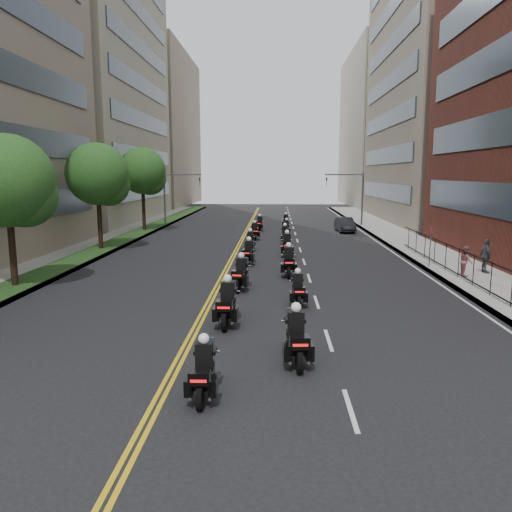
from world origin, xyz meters
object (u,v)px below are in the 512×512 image
Objects in this scene: motorcycle_6 at (249,254)px; parked_sedan at (345,225)px; motorcycle_2 at (227,305)px; motorcycle_10 at (255,232)px; motorcycle_5 at (289,263)px; motorcycle_11 at (286,228)px; motorcycle_12 at (260,224)px; motorcycle_1 at (296,340)px; motorcycle_4 at (241,275)px; motorcycle_8 at (250,242)px; pedestrian_c at (486,256)px; motorcycle_13 at (286,222)px; motorcycle_9 at (285,236)px; pedestrian_b at (466,261)px; motorcycle_0 at (204,373)px; motorcycle_7 at (287,246)px; motorcycle_3 at (298,291)px.

parked_sedan is at bearing 71.49° from motorcycle_6.
motorcycle_2 is 1.15× the size of motorcycle_10.
motorcycle_5 is 1.19× the size of motorcycle_11.
motorcycle_10 is at bearing -87.26° from motorcycle_12.
motorcycle_1 is 34.15m from motorcycle_12.
motorcycle_4 is 12.36m from motorcycle_8.
motorcycle_8 is at bearing 53.41° from pedestrian_c.
motorcycle_11 is at bearing -89.62° from motorcycle_13.
motorcycle_11 is (2.61, 14.88, -0.06)m from motorcycle_6.
motorcycle_12 is (-2.31, 8.78, 0.00)m from motorcycle_9.
motorcycle_5 is 18.29m from motorcycle_11.
motorcycle_10 is 19.46m from pedestrian_b.
motorcycle_12 reaches higher than motorcycle_11.
motorcycle_0 is 1.36× the size of pedestrian_b.
motorcycle_7 is 15.80m from parked_sedan.
motorcycle_11 is at bearing 87.95° from motorcycle_3.
motorcycle_8 is (-2.79, 15.14, 0.01)m from motorcycle_3.
motorcycle_13 is (0.40, 37.02, -0.09)m from motorcycle_1.
motorcycle_10 is at bearing -105.86° from motorcycle_13.
motorcycle_9 reaches higher than motorcycle_10.
motorcycle_11 is (2.73, 27.23, -0.13)m from motorcycle_2.
motorcycle_7 is at bearing 88.85° from motorcycle_3.
motorcycle_13 is at bearing 27.34° from pedestrian_b.
motorcycle_2 is 1.20× the size of motorcycle_11.
motorcycle_6 is (0.01, 6.70, -0.03)m from motorcycle_4.
motorcycle_6 is at bearing 96.76° from motorcycle_4.
pedestrian_b reaches higher than motorcycle_13.
pedestrian_b is (9.30, -13.02, 0.30)m from motorcycle_9.
motorcycle_2 reaches higher than motorcycle_11.
motorcycle_10 is (-0.01, 24.07, -0.10)m from motorcycle_2.
motorcycle_7 is 0.59× the size of parked_sedan.
motorcycle_4 is at bearing -83.60° from motorcycle_6.
motorcycle_2 is at bearing -135.28° from motorcycle_3.
motorcycle_2 is 21.78m from motorcycle_9.
motorcycle_1 reaches higher than pedestrian_b.
motorcycle_3 is (2.71, 2.88, -0.11)m from motorcycle_2.
motorcycle_10 is (-2.52, 2.44, -0.01)m from motorcycle_9.
motorcycle_4 is at bearing 102.44° from pedestrian_c.
motorcycle_0 is at bearing -99.22° from motorcycle_5.
motorcycle_8 is at bearing -98.12° from motorcycle_10.
motorcycle_6 is at bearing 79.54° from pedestrian_b.
motorcycle_1 is 27.84m from motorcycle_10.
motorcycle_7 is at bearing -76.58° from motorcycle_12.
motorcycle_8 is at bearing -86.65° from motorcycle_12.
motorcycle_13 is 26.01m from pedestrian_c.
motorcycle_9 is (2.39, 9.28, -0.03)m from motorcycle_6.
parked_sedan is at bearing 76.00° from motorcycle_2.
motorcycle_9 is (0.12, 25.30, -0.07)m from motorcycle_1.
motorcycle_12 is (0.19, 36.44, 0.01)m from motorcycle_0.
motorcycle_3 is 0.52× the size of parked_sedan.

